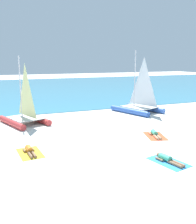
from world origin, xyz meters
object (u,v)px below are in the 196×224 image
Objects in this scene: towel_left at (30,153)px; sunbather_middle at (167,159)px; sailboat_blue at (139,103)px; sunbather_left at (30,150)px; towel_middle at (168,162)px; towel_right at (155,136)px; sailboat_red at (25,114)px; sunbather_right at (155,134)px.

towel_left is 6.78m from sunbather_middle.
sailboat_blue is 2.86× the size of towel_left.
sunbather_left is 6.86m from towel_middle.
sailboat_red is at bearing 138.58° from towel_right.
sunbather_left is (-0.51, -6.30, -0.60)m from sailboat_red.
towel_middle is at bearing -37.07° from sunbather_left.
sunbather_left is at bearing -179.72° from towel_right.
towel_left is 1.22× the size of sunbather_middle.
towel_right is at bearing 51.93° from sunbather_middle.
sailboat_blue is 12.47m from sunbather_left.
sunbather_left is at bearing 147.89° from towel_middle.
sunbather_right is at bearing -4.20° from sunbather_left.
sunbather_left reaches higher than towel_middle.
sunbather_middle reaches higher than towel_middle.
towel_left is 6.82m from towel_middle.
towel_middle is 1.22× the size of sunbather_middle.
sunbather_left is (-0.01, 0.07, 0.13)m from towel_left.
sailboat_red is 6.43m from towel_left.
towel_middle is 1.00× the size of towel_right.
towel_left is at bearing -90.00° from sunbather_left.
sunbather_right is (7.62, 0.17, 0.13)m from towel_left.
sailboat_red is 9.50m from towel_right.
towel_middle is 1.23× the size of sunbather_right.
towel_middle is (5.30, -9.95, -0.73)m from sailboat_red.
towel_left is at bearing -161.71° from sunbather_right.
sailboat_red reaches higher than towel_left.
towel_right is (7.61, 0.04, -0.13)m from sunbather_left.
towel_right is at bearing -60.68° from sailboat_red.
sailboat_red is at bearing 163.02° from sailboat_blue.
sunbather_right reaches higher than towel_left.
sunbather_right is (0.02, 0.06, 0.13)m from towel_right.
sunbather_left is 1.00× the size of sunbather_middle.
towel_left is 1.00× the size of towel_middle.
sailboat_red is 11.30m from towel_middle.
sunbather_middle is (-4.64, -10.37, -0.68)m from sailboat_blue.
sunbather_left is 7.61m from towel_right.
sunbather_middle is at bearing -99.41° from sunbather_right.
towel_left is 1.21× the size of sunbather_left.
sunbather_right is at bearing -60.31° from sailboat_red.
towel_right is 0.14m from sunbather_right.
towel_right is at bearing -4.68° from sunbather_left.
towel_right is (1.81, 3.62, -0.13)m from sunbather_middle.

